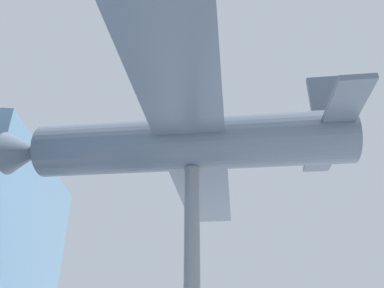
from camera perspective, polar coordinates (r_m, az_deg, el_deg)
The scene contains 2 objects.
support_pylon_central at distance 11.65m, azimuth 0.00°, elevation -18.89°, with size 0.49×0.49×6.64m.
suspended_airplane at distance 12.98m, azimuth -1.21°, elevation -0.00°, with size 19.54×12.77×3.33m.
Camera 1 is at (-11.51, 0.78, 1.67)m, focal length 35.00 mm.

